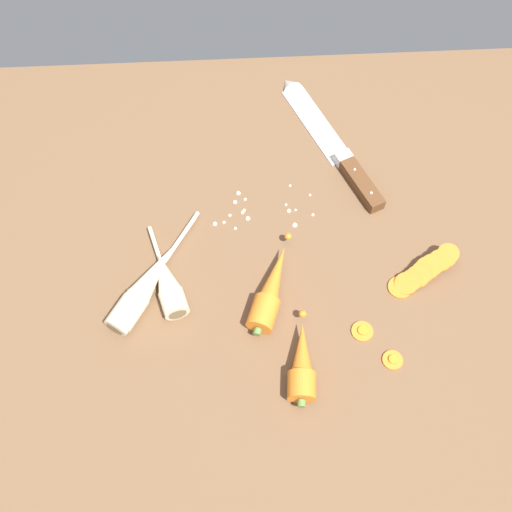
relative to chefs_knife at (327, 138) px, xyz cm
name	(u,v)px	position (x,y,z in cm)	size (l,w,h in cm)	color
ground_plane	(255,256)	(-14.64, -22.88, -2.65)	(120.00, 90.00, 4.00)	brown
chefs_knife	(327,138)	(0.00, 0.00, 0.00)	(16.68, 33.26, 4.18)	silver
whole_carrot	(271,290)	(-12.64, -31.42, 1.45)	(8.91, 17.84, 4.20)	orange
whole_carrot_second	(302,364)	(-8.83, -43.78, 1.45)	(5.27, 15.03, 4.20)	orange
parsnip_front	(146,285)	(-32.38, -29.50, 1.33)	(14.20, 21.71, 4.00)	beige
parsnip_mid_left	(142,289)	(-32.94, -30.18, 1.33)	(14.22, 21.27, 4.00)	beige
parsnip_mid_right	(168,284)	(-28.95, -29.40, 1.33)	(7.27, 17.24, 4.00)	beige
carrot_slice_stack	(425,271)	(12.50, -29.06, 0.77)	(11.96, 8.20, 4.06)	orange
carrot_slice_stray_near	(393,360)	(5.16, -43.30, -0.29)	(3.11, 3.11, 0.70)	orange
carrot_slice_stray_mid	(362,331)	(1.21, -38.42, -0.29)	(3.39, 3.39, 0.70)	orange
mince_crumbs	(257,211)	(-13.96, -15.37, -0.29)	(17.69, 8.99, 0.89)	silver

